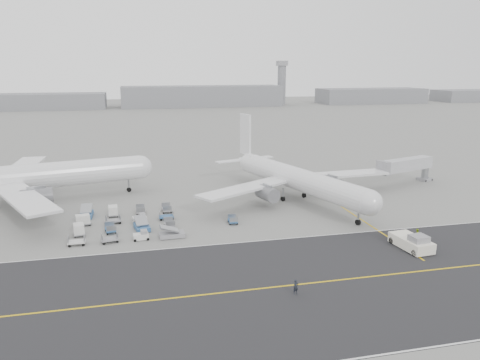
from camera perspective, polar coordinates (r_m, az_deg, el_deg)
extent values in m
plane|color=gray|center=(74.53, -5.07, -7.41)|extent=(700.00, 700.00, 0.00)
cube|color=#2A292C|center=(59.28, 2.41, -13.11)|extent=(220.00, 32.00, 0.02)
cube|color=gold|center=(59.27, 2.41, -13.09)|extent=(220.00, 0.30, 0.01)
cube|color=silver|center=(73.31, -0.92, -7.69)|extent=(220.00, 0.25, 0.01)
cube|color=gold|center=(87.93, 14.22, -4.46)|extent=(0.30, 40.00, 0.01)
cylinder|color=gray|center=(351.67, 5.09, 11.47)|extent=(6.00, 6.00, 28.00)
cube|color=gray|center=(351.45, 5.15, 13.99)|extent=(7.00, 7.00, 3.50)
cylinder|color=white|center=(102.51, -24.42, 0.34)|extent=(45.25, 14.25, 5.17)
sphere|color=white|center=(104.92, -12.05, 1.55)|extent=(5.07, 5.07, 5.07)
cube|color=white|center=(89.39, -24.91, -1.94)|extent=(15.72, 24.70, 0.45)
cube|color=white|center=(116.00, -25.05, 1.37)|extent=(6.48, 24.97, 0.45)
cylinder|color=slate|center=(93.84, -23.52, -1.93)|extent=(6.04, 4.26, 3.21)
cylinder|color=slate|center=(112.07, -23.85, 0.42)|extent=(6.04, 4.26, 3.21)
cylinder|color=black|center=(105.46, -13.38, -1.15)|extent=(1.06, 0.69, 0.98)
cylinder|color=black|center=(100.63, -25.05, -2.79)|extent=(1.06, 0.69, 0.98)
cylinder|color=black|center=(106.64, -25.08, -1.92)|extent=(1.06, 0.69, 0.98)
cylinder|color=gray|center=(105.13, -13.42, -0.43)|extent=(0.36, 0.36, 2.72)
cylinder|color=white|center=(95.24, 7.13, 0.11)|extent=(15.74, 38.86, 4.50)
sphere|color=white|center=(81.04, 15.52, -2.69)|extent=(4.41, 4.41, 4.41)
cone|color=white|center=(111.85, 0.78, 2.40)|extent=(6.10, 8.51, 4.05)
cube|color=white|center=(111.22, 0.66, 5.59)|extent=(1.73, 4.27, 9.57)
cube|color=white|center=(110.51, -1.17, 2.32)|extent=(7.50, 4.15, 0.25)
cube|color=white|center=(114.46, 2.29, 2.71)|extent=(7.50, 4.15, 0.25)
cube|color=white|center=(89.69, 0.70, -1.00)|extent=(20.93, 15.18, 0.45)
cube|color=white|center=(103.50, 12.05, 0.68)|extent=(21.75, 5.88, 0.45)
cylinder|color=slate|center=(90.33, 3.35, -1.66)|extent=(4.06, 5.39, 2.79)
cylinder|color=slate|center=(99.95, 11.16, -0.40)|extent=(4.06, 5.39, 2.79)
cylinder|color=black|center=(83.85, 14.18, -5.01)|extent=(0.76, 1.08, 0.97)
cylinder|color=black|center=(95.85, 5.26, -2.30)|extent=(0.76, 1.08, 0.97)
cylinder|color=black|center=(98.97, 7.81, -1.86)|extent=(0.76, 1.08, 0.97)
cylinder|color=gray|center=(83.49, 14.23, -4.25)|extent=(0.36, 0.36, 2.36)
cube|color=white|center=(75.49, 20.14, -7.18)|extent=(3.98, 7.15, 1.55)
cube|color=gray|center=(73.99, 20.97, -6.72)|extent=(2.64, 2.44, 1.00)
cylinder|color=gray|center=(78.69, 18.21, -6.48)|extent=(0.46, 2.88, 0.18)
cylinder|color=black|center=(72.88, 20.53, -8.34)|extent=(0.54, 1.03, 1.00)
cylinder|color=black|center=(74.66, 22.26, -7.97)|extent=(0.54, 1.03, 1.00)
cylinder|color=black|center=(76.73, 18.04, -7.03)|extent=(0.54, 1.03, 1.00)
cylinder|color=black|center=(78.43, 19.73, -6.71)|extent=(0.54, 1.03, 1.00)
cylinder|color=gray|center=(120.90, 21.62, 0.88)|extent=(1.64, 1.64, 4.09)
cube|color=gray|center=(121.25, 21.55, 0.10)|extent=(3.34, 3.34, 0.72)
cube|color=#B7B7BC|center=(114.85, 19.54, 1.79)|extent=(15.50, 7.39, 2.66)
cube|color=gray|center=(109.36, 17.05, 1.41)|extent=(2.16, 3.49, 3.07)
cylinder|color=black|center=(122.81, 21.46, 0.25)|extent=(0.48, 0.68, 0.61)
imported|color=black|center=(58.00, 6.82, -12.81)|extent=(0.77, 0.60, 1.87)
imported|color=#92B815|center=(79.33, 20.74, -6.23)|extent=(1.03, 0.87, 1.88)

